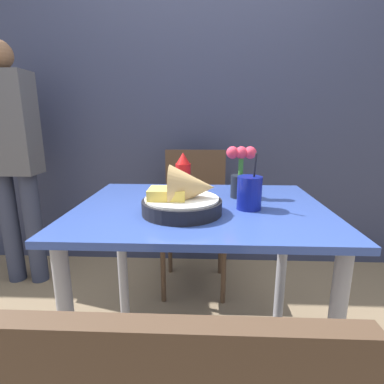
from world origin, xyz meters
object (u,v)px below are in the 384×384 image
(drink_cup, at_px, (249,194))
(flower_vase, at_px, (241,173))
(chair_far_window, at_px, (195,206))
(food_basket, at_px, (185,197))
(person_standing, at_px, (12,153))
(ketchup_bottle, at_px, (183,176))

(drink_cup, xyz_separation_m, flower_vase, (-0.01, 0.17, 0.05))
(chair_far_window, xyz_separation_m, food_basket, (-0.00, -0.89, 0.29))
(drink_cup, height_order, person_standing, person_standing)
(drink_cup, distance_m, person_standing, 1.57)
(food_basket, relative_size, ketchup_bottle, 1.49)
(ketchup_bottle, height_order, person_standing, person_standing)
(flower_vase, relative_size, person_standing, 0.14)
(chair_far_window, height_order, ketchup_bottle, ketchup_bottle)
(chair_far_window, xyz_separation_m, ketchup_bottle, (-0.03, -0.65, 0.32))
(person_standing, bearing_deg, flower_vase, -23.43)
(drink_cup, distance_m, flower_vase, 0.18)
(chair_far_window, bearing_deg, person_standing, -176.87)
(food_basket, bearing_deg, flower_vase, 47.06)
(person_standing, bearing_deg, food_basket, -35.70)
(chair_far_window, relative_size, flower_vase, 4.12)
(drink_cup, relative_size, person_standing, 0.14)
(ketchup_bottle, distance_m, flower_vase, 0.24)
(chair_far_window, relative_size, food_basket, 3.16)
(ketchup_bottle, distance_m, drink_cup, 0.31)
(chair_far_window, distance_m, ketchup_bottle, 0.73)
(chair_far_window, height_order, flower_vase, flower_vase)
(drink_cup, bearing_deg, person_standing, 151.14)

